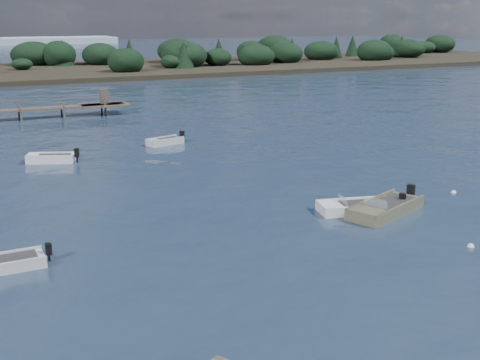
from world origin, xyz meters
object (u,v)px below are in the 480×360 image
tender_far_grey_b (165,142)px  tender_far_white (51,160)px  dinghy_mid_white_a (359,209)px  dinghy_mid_white_b (385,210)px

tender_far_grey_b → tender_far_white: bearing=-165.8°
dinghy_mid_white_a → tender_far_grey_b: bearing=100.2°
tender_far_grey_b → dinghy_mid_white_b: (4.85, -22.17, 0.01)m
tender_far_grey_b → dinghy_mid_white_b: bearing=-77.7°
tender_far_grey_b → dinghy_mid_white_a: bearing=-79.8°
tender_far_white → dinghy_mid_white_b: size_ratio=0.68×
tender_far_white → dinghy_mid_white_a: tender_far_white is taller
tender_far_grey_b → dinghy_mid_white_b: 22.70m
dinghy_mid_white_b → tender_far_grey_b: bearing=102.3°
tender_far_white → dinghy_mid_white_b: bearing=-54.1°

